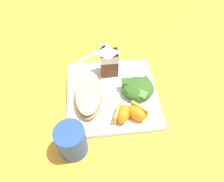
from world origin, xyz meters
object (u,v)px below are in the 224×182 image
Objects in this scene: green_salad_pile at (138,88)px; orange_wedge_front at (123,114)px; white_plate at (112,94)px; metal_fork at (93,53)px; milk_carton at (108,60)px; drinking_blue_cup at (72,141)px; cheesy_pizza_bread at (89,95)px; orange_wedge_middle at (137,113)px.

green_salad_pile is 1.45× the size of orange_wedge_front.
white_plate reaches higher than metal_fork.
milk_carton reaches higher than drinking_blue_cup.
cheesy_pizza_bread is 0.12m from orange_wedge_front.
orange_wedge_front is (-0.06, -0.09, -0.00)m from green_salad_pile.
orange_wedge_front is at bearing 27.97° from drinking_blue_cup.
white_plate is 0.10m from orange_wedge_front.
metal_fork is at bearing 110.40° from orange_wedge_middle.
milk_carton is at bearing 132.03° from green_salad_pile.
green_salad_pile is 0.09m from orange_wedge_middle.
drinking_blue_cup is (-0.05, -0.15, 0.01)m from cheesy_pizza_bread.
milk_carton reaches higher than metal_fork.
orange_wedge_middle is (-0.02, -0.09, -0.00)m from green_salad_pile.
green_salad_pile reaches higher than metal_fork.
orange_wedge_front is at bearing -77.28° from white_plate.
drinking_blue_cup is at bearing -100.97° from metal_fork.
drinking_blue_cup is at bearing -152.03° from orange_wedge_front.
orange_wedge_middle is 0.42× the size of metal_fork.
milk_carton is (0.07, 0.10, 0.04)m from cheesy_pizza_bread.
cheesy_pizza_bread is (-0.07, -0.01, 0.03)m from white_plate.
metal_fork is (-0.11, 0.29, -0.03)m from orange_wedge_middle.
orange_wedge_middle reaches higher than metal_fork.
milk_carton is (-0.08, 0.09, 0.04)m from green_salad_pile.
green_salad_pile is at bearing 77.95° from orange_wedge_middle.
orange_wedge_front is at bearing -76.71° from metal_fork.
green_salad_pile is 1.01× the size of drinking_blue_cup.
orange_wedge_middle is at bearing 22.20° from drinking_blue_cup.
green_salad_pile is (0.08, -0.01, 0.03)m from white_plate.
drinking_blue_cup is (-0.14, -0.07, 0.01)m from orange_wedge_front.
green_salad_pile is at bearing 38.79° from drinking_blue_cup.
white_plate is at bearing 123.45° from orange_wedge_middle.
green_salad_pile is 1.47× the size of orange_wedge_middle.
milk_carton is (-0.00, 0.09, 0.07)m from white_plate.
drinking_blue_cup is (-0.12, -0.25, -0.03)m from milk_carton.
white_plate is 1.73× the size of metal_fork.
white_plate is 2.80× the size of green_salad_pile.
cheesy_pizza_bread is 1.78× the size of drinking_blue_cup.
milk_carton is 0.18m from orange_wedge_front.
orange_wedge_middle is 0.32m from metal_fork.
green_salad_pile is 0.62× the size of metal_fork.
cheesy_pizza_bread is 2.57× the size of orange_wedge_middle.
milk_carton is at bearing 55.81° from cheesy_pizza_bread.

